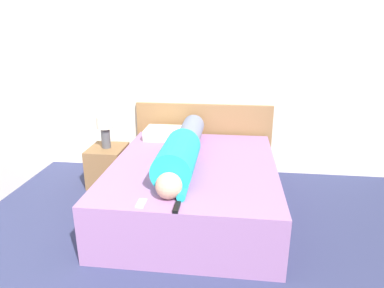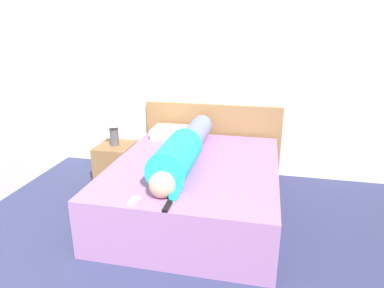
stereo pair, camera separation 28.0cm
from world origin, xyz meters
name	(u,v)px [view 1 (the left image)]	position (x,y,z in m)	size (l,w,h in m)	color
wall_back	(188,70)	(0.00, 3.31, 1.30)	(5.02, 0.06, 2.60)	silver
bed	(194,187)	(0.21, 2.18, 0.26)	(1.60, 1.96, 0.52)	#936699
headboard	(203,138)	(0.21, 3.24, 0.44)	(1.72, 0.04, 0.89)	olive
nightstand	(108,166)	(-0.89, 2.70, 0.23)	(0.41, 0.46, 0.46)	brown
table_lamp	(105,128)	(-0.89, 2.70, 0.70)	(0.18, 0.18, 0.37)	#4C4C51
person_lying	(182,150)	(0.10, 2.14, 0.67)	(0.34, 1.78, 0.34)	tan
pillow_near_headboard	(168,133)	(-0.20, 2.93, 0.59)	(0.53, 0.34, 0.12)	silver
tv_remote	(177,207)	(0.18, 1.27, 0.54)	(0.04, 0.15, 0.02)	black
cell_phone	(141,203)	(-0.09, 1.31, 0.53)	(0.06, 0.13, 0.01)	#B2B7BC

